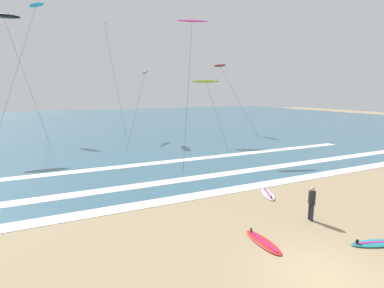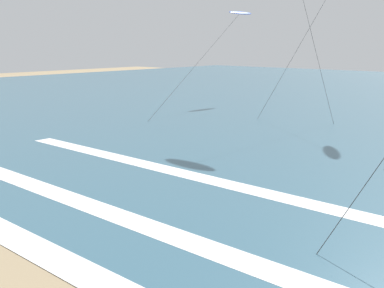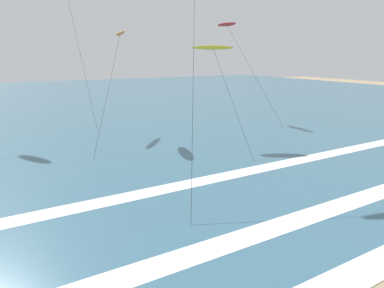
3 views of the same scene
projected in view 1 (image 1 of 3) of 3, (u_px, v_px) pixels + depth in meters
name	position (u px, v px, depth m)	size (l,w,h in m)	color
ground_plane	(325.00, 277.00, 9.41)	(160.00, 160.00, 0.00)	#9E8763
ocean_surface	(95.00, 123.00, 56.54)	(140.00, 90.00, 0.01)	#386075
wave_foam_shoreline	(229.00, 190.00, 17.70)	(51.89, 1.05, 0.01)	white
wave_foam_mid_break	(191.00, 178.00, 20.10)	(47.68, 1.03, 0.01)	white
wave_foam_outer_break	(169.00, 162.00, 24.97)	(39.75, 1.02, 0.01)	white
surfer_right_near	(312.00, 201.00, 13.43)	(0.32, 0.51, 1.60)	#232328
surfboard_foreground_flat	(376.00, 243.00, 11.44)	(2.18, 1.23, 0.25)	teal
surfboard_near_water	(268.00, 194.00, 16.95)	(1.45, 2.15, 0.25)	silver
surfboard_right_spare	(263.00, 242.00, 11.53)	(0.69, 2.12, 0.25)	red
kite_cyan_low_near	(36.00, 6.00, 39.85)	(6.45, 11.24, 17.75)	#23A8C6
kite_white_high_left	(104.00, 23.00, 42.28)	(2.59, 9.30, 15.96)	white
kite_red_high_right	(220.00, 66.00, 43.06)	(1.74, 9.65, 9.90)	red
kite_black_mid_center	(3.00, 17.00, 29.88)	(4.77, 3.11, 13.70)	black
kite_magenta_far_left	(192.00, 22.00, 29.31)	(6.64, 9.74, 13.10)	#CC2384
kite_yellow_far_right	(206.00, 82.00, 33.99)	(3.19, 7.72, 7.28)	yellow
kite_orange_distant_high	(145.00, 73.00, 35.37)	(4.74, 7.67, 8.39)	orange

